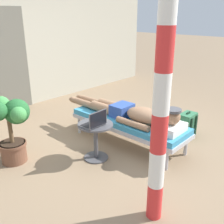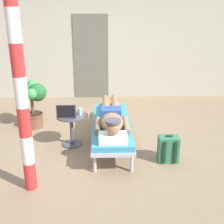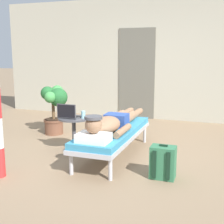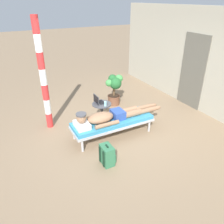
# 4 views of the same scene
# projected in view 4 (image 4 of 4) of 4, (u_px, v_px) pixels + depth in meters

# --- Properties ---
(ground_plane) EXTENTS (40.00, 40.00, 0.00)m
(ground_plane) POSITION_uv_depth(u_px,v_px,m) (113.00, 131.00, 5.36)
(ground_plane) COLOR #8C7256
(house_wall_back) EXTENTS (7.60, 0.20, 2.70)m
(house_wall_back) POSITION_uv_depth(u_px,v_px,m) (210.00, 63.00, 5.75)
(house_wall_back) COLOR #B2AD99
(house_wall_back) RESTS_ON ground
(house_door_panel) EXTENTS (0.84, 0.03, 2.04)m
(house_door_panel) POSITION_uv_depth(u_px,v_px,m) (193.00, 72.00, 6.19)
(house_door_panel) COLOR #625F54
(house_door_panel) RESTS_ON ground
(lounge_chair) EXTENTS (0.62, 1.90, 0.42)m
(lounge_chair) POSITION_uv_depth(u_px,v_px,m) (113.00, 122.00, 5.04)
(lounge_chair) COLOR #B7B7BC
(lounge_chair) RESTS_ON ground
(person_reclining) EXTENTS (0.53, 2.17, 0.33)m
(person_reclining) POSITION_uv_depth(u_px,v_px,m) (110.00, 116.00, 4.93)
(person_reclining) COLOR white
(person_reclining) RESTS_ON lounge_chair
(side_table) EXTENTS (0.48, 0.48, 0.52)m
(side_table) POSITION_uv_depth(u_px,v_px,m) (102.00, 110.00, 5.57)
(side_table) COLOR #4C4C51
(side_table) RESTS_ON ground
(laptop) EXTENTS (0.31, 0.24, 0.23)m
(laptop) POSITION_uv_depth(u_px,v_px,m) (99.00, 101.00, 5.49)
(laptop) COLOR #4C4C51
(laptop) RESTS_ON side_table
(drink_glass) EXTENTS (0.06, 0.06, 0.11)m
(drink_glass) POSITION_uv_depth(u_px,v_px,m) (105.00, 104.00, 5.36)
(drink_glass) COLOR #99D8E5
(drink_glass) RESTS_ON side_table
(backpack) EXTENTS (0.30, 0.26, 0.42)m
(backpack) POSITION_uv_depth(u_px,v_px,m) (107.00, 155.00, 4.22)
(backpack) COLOR #33724C
(backpack) RESTS_ON ground
(potted_plant) EXTENTS (0.54, 0.56, 0.90)m
(potted_plant) POSITION_uv_depth(u_px,v_px,m) (114.00, 88.00, 6.43)
(potted_plant) COLOR brown
(potted_plant) RESTS_ON ground
(porch_post) EXTENTS (0.15, 0.15, 2.58)m
(porch_post) POSITION_uv_depth(u_px,v_px,m) (43.00, 77.00, 4.95)
(porch_post) COLOR red
(porch_post) RESTS_ON ground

